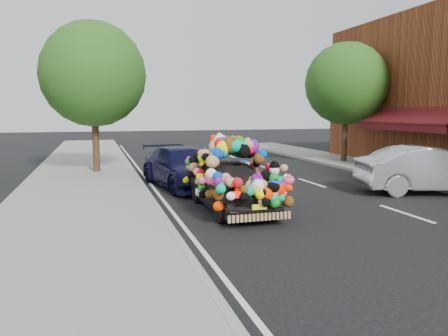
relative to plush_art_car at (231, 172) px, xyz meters
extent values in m
plane|color=black|center=(0.45, -1.73, -1.00)|extent=(100.00, 100.00, 0.00)
cube|color=gray|center=(-3.85, -1.73, -0.94)|extent=(4.00, 60.00, 0.12)
cube|color=gray|center=(-1.90, -1.73, -0.93)|extent=(0.15, 60.00, 0.13)
cube|color=#4C0E12|center=(9.15, 4.27, 1.35)|extent=(1.62, 5.20, 0.75)
cube|color=#4C0E12|center=(8.40, 4.27, 0.95)|extent=(0.06, 5.20, 0.35)
cylinder|color=#332114|center=(-3.35, 7.77, 0.36)|extent=(0.28, 0.28, 2.73)
sphere|color=#2B5115|center=(-3.35, 7.77, 3.03)|extent=(4.20, 4.20, 4.20)
cylinder|color=#332114|center=(8.45, 8.27, 0.32)|extent=(0.28, 0.28, 2.64)
sphere|color=#2B5115|center=(8.45, 8.27, 2.90)|extent=(4.00, 4.00, 4.00)
imported|color=black|center=(0.00, 0.00, -0.34)|extent=(1.60, 3.89, 1.32)
cube|color=red|center=(-0.51, -1.96, -0.22)|extent=(0.22, 0.06, 0.14)
cube|color=red|center=(0.55, -1.95, -0.22)|extent=(0.22, 0.06, 0.14)
cube|color=yellow|center=(0.02, -1.97, -0.52)|extent=(0.34, 0.04, 0.12)
imported|color=black|center=(-0.54, 3.80, -0.33)|extent=(2.61, 4.86, 1.34)
imported|color=#A2A4A9|center=(6.71, 0.47, -0.26)|extent=(4.73, 2.62, 1.48)
camera|label=1|loc=(-3.37, -10.72, 1.55)|focal=35.00mm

